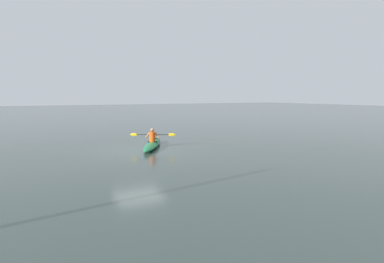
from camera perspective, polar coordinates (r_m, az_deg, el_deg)
The scene contains 3 objects.
ground_plane at distance 17.03m, azimuth -9.45°, elevation -3.31°, with size 160.00×160.00×0.00m, color #384742.
kayak at distance 17.91m, azimuth -6.96°, elevation -2.27°, with size 2.84×4.31×0.32m.
kayaker at distance 17.83m, azimuth -6.99°, elevation -0.74°, with size 2.19×1.28×0.75m.
Camera 1 is at (5.41, 15.89, 2.86)m, focal length 30.33 mm.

